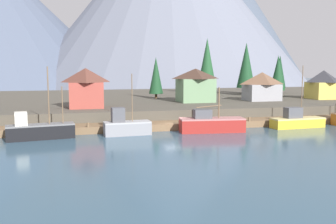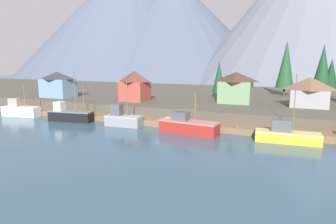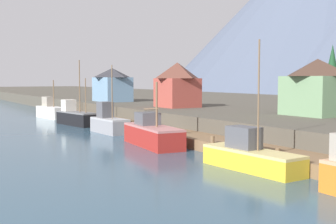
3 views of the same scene
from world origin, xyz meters
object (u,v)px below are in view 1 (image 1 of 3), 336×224
at_px(fishing_boat_grey, 126,126).
at_px(conifer_near_right, 246,65).
at_px(fishing_boat_black, 39,130).
at_px(house_green, 195,85).
at_px(house_red, 86,87).
at_px(conifer_mid_right, 245,72).
at_px(house_yellow, 323,84).
at_px(conifer_back_left, 156,75).
at_px(conifer_back_right, 278,73).
at_px(fishing_boat_yellow, 297,121).
at_px(fishing_boat_red, 211,124).
at_px(conifer_mid_left, 207,62).
at_px(conifer_near_left, 280,72).
at_px(house_grey, 262,86).

height_order(fishing_boat_grey, conifer_near_right, conifer_near_right).
relative_size(fishing_boat_black, house_green, 1.37).
bearing_deg(house_red, conifer_mid_right, 31.68).
height_order(house_yellow, conifer_mid_right, conifer_mid_right).
distance_m(fishing_boat_grey, conifer_back_left, 30.33).
bearing_deg(fishing_boat_black, conifer_back_right, 20.00).
xyz_separation_m(fishing_boat_yellow, house_yellow, (18.02, 18.73, 4.51)).
bearing_deg(house_green, house_yellow, 0.36).
height_order(fishing_boat_yellow, conifer_back_right, conifer_back_right).
bearing_deg(fishing_boat_red, house_red, 147.67).
relative_size(fishing_boat_yellow, house_red, 1.45).
height_order(fishing_boat_red, conifer_near_right, conifer_near_right).
relative_size(conifer_near_right, conifer_mid_left, 0.90).
relative_size(house_green, conifer_mid_left, 0.50).
bearing_deg(conifer_back_left, conifer_back_right, -3.64).
relative_size(fishing_boat_black, house_yellow, 1.55).
bearing_deg(fishing_boat_red, conifer_near_left, 55.35).
xyz_separation_m(fishing_boat_black, fishing_boat_yellow, (37.29, 0.32, -0.15)).
relative_size(fishing_boat_red, fishing_boat_yellow, 1.00).
bearing_deg(conifer_mid_left, conifer_near_left, -0.21).
bearing_deg(fishing_boat_yellow, conifer_back_right, 62.44).
bearing_deg(house_yellow, conifer_back_right, 130.15).
distance_m(house_green, conifer_mid_right, 27.19).
bearing_deg(fishing_boat_yellow, house_yellow, 42.60).
distance_m(house_red, conifer_back_left, 21.30).
distance_m(fishing_boat_red, house_green, 19.94).
distance_m(fishing_boat_red, conifer_near_left, 50.55).
height_order(fishing_boat_yellow, conifer_back_left, conifer_back_left).
xyz_separation_m(house_grey, conifer_mid_right, (5.60, 19.55, 2.47)).
relative_size(house_red, house_yellow, 1.09).
height_order(fishing_boat_black, house_yellow, fishing_boat_black).
bearing_deg(conifer_mid_left, house_red, -140.43).
bearing_deg(conifer_near_right, fishing_boat_black, -143.65).
distance_m(house_red, house_grey, 34.78).
relative_size(fishing_boat_black, conifer_near_left, 0.96).
height_order(conifer_near_left, conifer_back_right, conifer_near_left).
relative_size(conifer_near_right, conifer_back_right, 1.33).
relative_size(fishing_boat_grey, conifer_back_right, 0.89).
height_order(house_grey, house_yellow, house_yellow).
height_order(conifer_near_left, conifer_mid_left, conifer_mid_left).
xyz_separation_m(conifer_mid_left, conifer_back_left, (-14.82, -9.57, -2.91)).
height_order(fishing_boat_black, conifer_near_left, conifer_near_left).
bearing_deg(house_green, house_grey, -2.13).
bearing_deg(conifer_mid_right, house_green, -135.38).
height_order(house_red, conifer_back_left, conifer_back_left).
relative_size(conifer_near_right, conifer_mid_right, 1.35).
bearing_deg(conifer_back_left, conifer_near_left, 15.35).
distance_m(house_green, conifer_near_right, 21.91).
distance_m(fishing_boat_red, conifer_back_left, 29.17).
xyz_separation_m(conifer_mid_left, conifer_mid_right, (10.19, 0.05, -2.42)).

